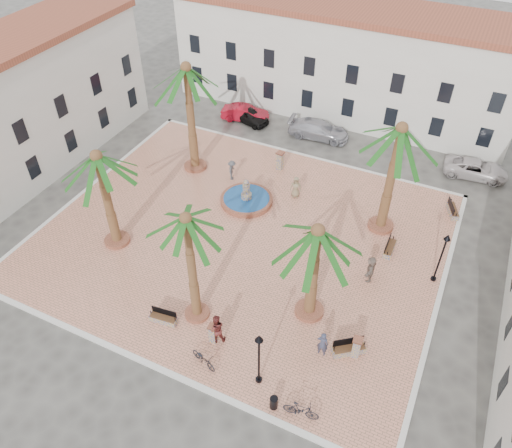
# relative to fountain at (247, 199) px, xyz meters

# --- Properties ---
(ground) EXTENTS (120.00, 120.00, 0.00)m
(ground) POSITION_rel_fountain_xyz_m (1.40, -3.42, -0.42)
(ground) COLOR #56544F
(ground) RESTS_ON ground
(plaza) EXTENTS (26.00, 22.00, 0.15)m
(plaza) POSITION_rel_fountain_xyz_m (1.40, -3.42, -0.34)
(plaza) COLOR tan
(plaza) RESTS_ON ground
(kerb_n) EXTENTS (26.30, 0.30, 0.16)m
(kerb_n) POSITION_rel_fountain_xyz_m (1.40, 7.58, -0.34)
(kerb_n) COLOR silver
(kerb_n) RESTS_ON ground
(kerb_s) EXTENTS (26.30, 0.30, 0.16)m
(kerb_s) POSITION_rel_fountain_xyz_m (1.40, -14.42, -0.34)
(kerb_s) COLOR silver
(kerb_s) RESTS_ON ground
(kerb_e) EXTENTS (0.30, 22.30, 0.16)m
(kerb_e) POSITION_rel_fountain_xyz_m (14.40, -3.42, -0.34)
(kerb_e) COLOR silver
(kerb_e) RESTS_ON ground
(kerb_w) EXTENTS (0.30, 22.30, 0.16)m
(kerb_w) POSITION_rel_fountain_xyz_m (-11.60, -3.42, -0.34)
(kerb_w) COLOR silver
(kerb_w) RESTS_ON ground
(building_north) EXTENTS (30.40, 7.40, 9.50)m
(building_north) POSITION_rel_fountain_xyz_m (1.40, 16.58, 4.35)
(building_north) COLOR silver
(building_north) RESTS_ON ground
(building_west) EXTENTS (6.40, 24.40, 10.00)m
(building_west) POSITION_rel_fountain_xyz_m (-17.59, -3.42, 4.60)
(building_west) COLOR silver
(building_west) RESTS_ON ground
(fountain) EXTENTS (3.82, 3.82, 1.97)m
(fountain) POSITION_rel_fountain_xyz_m (0.00, 0.00, 0.00)
(fountain) COLOR #9E543C
(fountain) RESTS_ON plaza
(palm_nw) EXTENTS (5.76, 5.76, 8.75)m
(palm_nw) POSITION_rel_fountain_xyz_m (-5.63, 2.19, 7.13)
(palm_nw) COLOR #9E543C
(palm_nw) RESTS_ON plaza
(palm_sw) EXTENTS (5.45, 5.45, 7.19)m
(palm_sw) POSITION_rel_fountain_xyz_m (-5.91, -7.51, 5.68)
(palm_sw) COLOR #9E543C
(palm_sw) RESTS_ON plaza
(palm_s) EXTENTS (4.67, 4.67, 7.62)m
(palm_s) POSITION_rel_fountain_xyz_m (2.03, -10.48, 6.23)
(palm_s) COLOR #9E543C
(palm_s) RESTS_ON plaza
(palm_e) EXTENTS (5.45, 5.45, 6.73)m
(palm_e) POSITION_rel_fountain_xyz_m (7.78, -7.55, 5.24)
(palm_e) COLOR #9E543C
(palm_e) RESTS_ON plaza
(palm_ne) EXTENTS (5.67, 5.67, 8.17)m
(palm_ne) POSITION_rel_fountain_xyz_m (9.56, 1.52, 6.59)
(palm_ne) COLOR #9E543C
(palm_ne) RESTS_ON plaza
(bench_s) EXTENTS (1.66, 0.68, 0.85)m
(bench_s) POSITION_rel_fountain_xyz_m (0.57, -11.75, -0.03)
(bench_s) COLOR gray
(bench_s) RESTS_ON plaza
(bench_se) EXTENTS (1.77, 1.53, 0.95)m
(bench_se) POSITION_rel_fountain_xyz_m (10.67, -9.21, 0.00)
(bench_se) COLOR gray
(bench_se) RESTS_ON plaza
(bench_e) EXTENTS (0.52, 1.68, 0.89)m
(bench_e) POSITION_rel_fountain_xyz_m (10.71, -0.60, -0.02)
(bench_e) COLOR gray
(bench_e) RESTS_ON plaza
(bench_ne) EXTENTS (1.11, 1.77, 0.90)m
(bench_ne) POSITION_rel_fountain_xyz_m (13.78, 5.14, -0.01)
(bench_ne) COLOR gray
(bench_ne) RESTS_ON plaza
(lamppost_s) EXTENTS (0.42, 0.42, 3.83)m
(lamppost_s) POSITION_rel_fountain_xyz_m (7.05, -12.82, 2.32)
(lamppost_s) COLOR black
(lamppost_s) RESTS_ON plaza
(lamppost_e) EXTENTS (0.41, 0.41, 3.76)m
(lamppost_e) POSITION_rel_fountain_xyz_m (13.80, -1.89, 2.28)
(lamppost_e) COLOR black
(lamppost_e) RESTS_ON plaza
(bollard_se) EXTENTS (0.48, 0.48, 1.29)m
(bollard_se) POSITION_rel_fountain_xyz_m (3.77, -11.68, 0.40)
(bollard_se) COLOR gray
(bollard_se) RESTS_ON plaza
(bollard_n) EXTENTS (0.62, 0.62, 1.55)m
(bollard_n) POSITION_rel_fountain_xyz_m (0.53, 4.88, 0.54)
(bollard_n) COLOR gray
(bollard_n) RESTS_ON plaza
(bollard_e) EXTENTS (0.55, 0.55, 1.42)m
(bollard_e) POSITION_rel_fountain_xyz_m (11.05, -9.24, 0.46)
(bollard_e) COLOR gray
(bollard_e) RESTS_ON plaza
(litter_bin) EXTENTS (0.40, 0.40, 0.78)m
(litter_bin) POSITION_rel_fountain_xyz_m (8.33, -13.82, 0.12)
(litter_bin) COLOR black
(litter_bin) RESTS_ON plaza
(cyclist_a) EXTENTS (0.63, 0.42, 1.71)m
(cyclist_a) POSITION_rel_fountain_xyz_m (9.38, -9.90, 0.59)
(cyclist_a) COLOR #343851
(cyclist_a) RESTS_ON plaza
(bicycle_a) EXTENTS (1.81, 1.10, 0.90)m
(bicycle_a) POSITION_rel_fountain_xyz_m (4.03, -13.17, 0.18)
(bicycle_a) COLOR black
(bicycle_a) RESTS_ON plaza
(cyclist_b) EXTENTS (1.20, 1.15, 1.96)m
(cyclist_b) POSITION_rel_fountain_xyz_m (3.91, -11.54, 0.71)
(cyclist_b) COLOR maroon
(cyclist_b) RESTS_ON plaza
(bicycle_b) EXTENTS (1.84, 0.74, 1.08)m
(bicycle_b) POSITION_rel_fountain_xyz_m (9.69, -13.68, 0.27)
(bicycle_b) COLOR black
(bicycle_b) RESTS_ON plaza
(pedestrian_fountain_a) EXTENTS (0.96, 0.79, 1.69)m
(pedestrian_fountain_a) POSITION_rel_fountain_xyz_m (2.97, 2.15, 0.58)
(pedestrian_fountain_a) COLOR #877554
(pedestrian_fountain_a) RESTS_ON plaza
(pedestrian_fountain_b) EXTENTS (1.23, 0.73, 1.96)m
(pedestrian_fountain_b) POSITION_rel_fountain_xyz_m (6.51, -3.05, 0.71)
(pedestrian_fountain_b) COLOR #303852
(pedestrian_fountain_b) RESTS_ON plaza
(pedestrian_north) EXTENTS (0.87, 1.18, 1.63)m
(pedestrian_north) POSITION_rel_fountain_xyz_m (-2.25, 2.08, 0.55)
(pedestrian_north) COLOR #4A494E
(pedestrian_north) RESTS_ON plaza
(pedestrian_east) EXTENTS (0.75, 1.72, 1.80)m
(pedestrian_east) POSITION_rel_fountain_xyz_m (10.18, -3.56, 0.63)
(pedestrian_east) COLOR #7D6A5F
(pedestrian_east) RESTS_ON plaza
(car_black) EXTENTS (4.36, 2.58, 1.39)m
(car_black) POSITION_rel_fountain_xyz_m (-5.12, 10.65, 0.28)
(car_black) COLOR black
(car_black) RESTS_ON ground
(car_red) EXTENTS (4.48, 2.38, 1.40)m
(car_red) POSITION_rel_fountain_xyz_m (-5.50, 10.82, 0.28)
(car_red) COLOR #A50D1F
(car_red) RESTS_ON ground
(car_silver) EXTENTS (5.41, 2.58, 1.52)m
(car_silver) POSITION_rel_fountain_xyz_m (1.55, 10.90, 0.34)
(car_silver) COLOR #B2B1BB
(car_silver) RESTS_ON ground
(car_white) EXTENTS (5.04, 2.73, 1.34)m
(car_white) POSITION_rel_fountain_xyz_m (14.59, 10.79, 0.25)
(car_white) COLOR silver
(car_white) RESTS_ON ground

